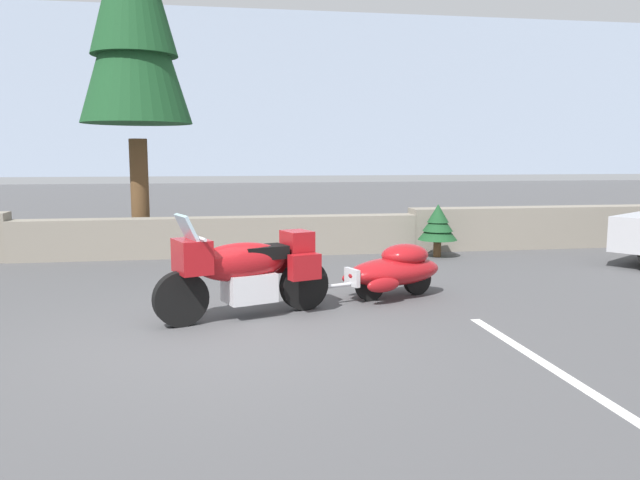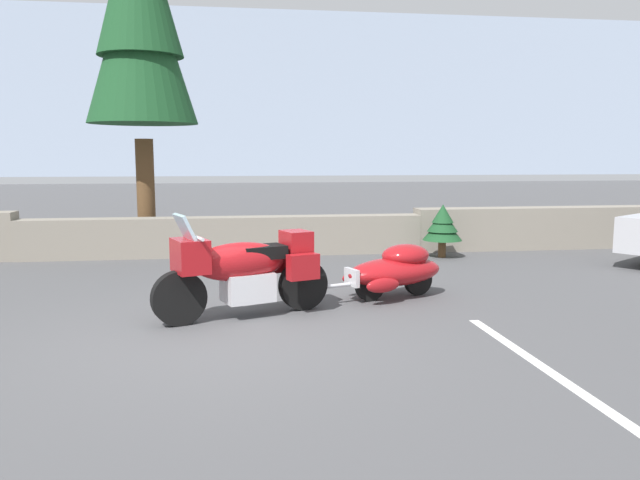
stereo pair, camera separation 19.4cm
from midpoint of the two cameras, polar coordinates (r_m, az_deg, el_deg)
ground_plane at (r=7.13m, az=-8.12°, el=-8.77°), size 80.00×80.00×0.00m
stone_guard_wall at (r=12.79m, az=-7.43°, el=0.57°), size 24.00×0.58×0.94m
distant_ridgeline at (r=102.85m, az=-8.27°, el=10.95°), size 240.00×80.00×16.00m
touring_motorcycle at (r=7.84m, az=-6.28°, el=-2.57°), size 2.22×1.20×1.33m
car_shaped_trailer at (r=8.97m, az=7.48°, el=-2.66°), size 2.19×1.17×0.76m
pine_tree_tall at (r=13.99m, az=-15.75°, el=20.21°), size 2.24×2.24×8.16m
pine_sapling_near at (r=12.66m, az=11.51°, el=1.40°), size 0.78×0.78×1.06m
parking_stripe_marker at (r=6.46m, az=20.71°, el=-10.93°), size 0.12×3.60×0.01m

